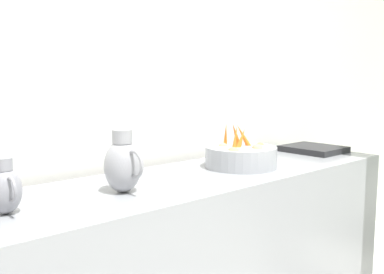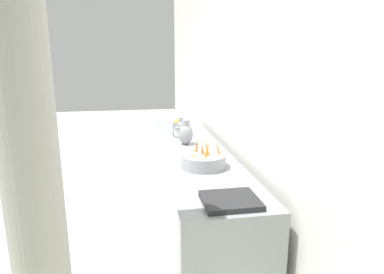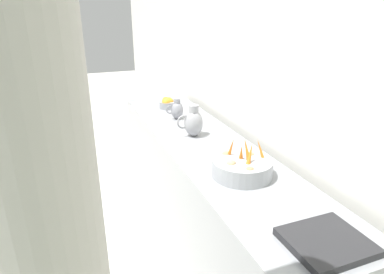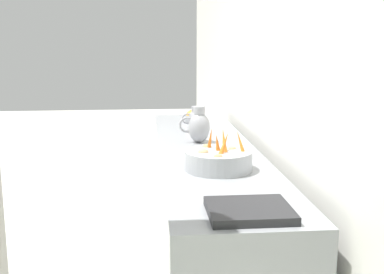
% 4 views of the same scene
% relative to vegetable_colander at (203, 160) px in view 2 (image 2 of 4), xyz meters
% --- Properties ---
extents(ground_plane, '(16.74, 16.74, 0.00)m').
position_rel_vegetable_colander_xyz_m(ground_plane, '(1.51, -0.52, -0.97)').
color(ground_plane, beige).
extents(tile_wall_left, '(0.10, 9.67, 3.00)m').
position_rel_vegetable_colander_xyz_m(tile_wall_left, '(-0.44, -0.06, 0.53)').
color(tile_wall_left, white).
rests_on(tile_wall_left, ground_plane).
extents(prep_counter, '(0.64, 2.91, 0.92)m').
position_rel_vegetable_colander_xyz_m(prep_counter, '(-0.01, -0.56, -0.51)').
color(prep_counter, gray).
rests_on(prep_counter, ground_plane).
extents(vegetable_colander, '(0.37, 0.37, 0.23)m').
position_rel_vegetable_colander_xyz_m(vegetable_colander, '(0.00, 0.00, 0.00)').
color(vegetable_colander, '#9EA0A5').
rests_on(vegetable_colander, prep_counter).
extents(orange_bowl, '(0.18, 0.18, 0.11)m').
position_rel_vegetable_colander_xyz_m(orange_bowl, '(-0.02, -1.55, -0.01)').
color(orange_bowl, gray).
rests_on(orange_bowl, prep_counter).
extents(metal_pitcher_tall, '(0.21, 0.15, 0.25)m').
position_rel_vegetable_colander_xyz_m(metal_pitcher_tall, '(0.03, -0.73, 0.06)').
color(metal_pitcher_tall, '#939399').
rests_on(metal_pitcher_tall, prep_counter).
extents(metal_pitcher_short, '(0.16, 0.11, 0.19)m').
position_rel_vegetable_colander_xyz_m(metal_pitcher_short, '(0.01, -1.19, 0.03)').
color(metal_pitcher_short, gray).
rests_on(metal_pitcher_short, prep_counter).
extents(counter_sink_basin, '(0.34, 0.30, 0.04)m').
position_rel_vegetable_colander_xyz_m(counter_sink_basin, '(-0.02, 0.70, -0.04)').
color(counter_sink_basin, '#232326').
rests_on(counter_sink_basin, prep_counter).
extents(support_column, '(0.28, 0.28, 3.00)m').
position_rel_vegetable_colander_xyz_m(support_column, '(1.04, 0.88, 0.53)').
color(support_column, '#9E9B93').
rests_on(support_column, ground_plane).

